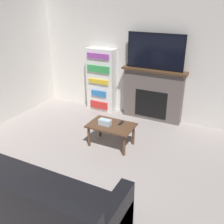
{
  "coord_description": "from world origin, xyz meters",
  "views": [
    {
      "loc": [
        1.92,
        -1.06,
        2.55
      ],
      "look_at": [
        0.1,
        2.57,
        0.74
      ],
      "focal_mm": 42.0,
      "sensor_mm": 36.0,
      "label": 1
    }
  ],
  "objects": [
    {
      "name": "remote_control",
      "position": [
        0.16,
        2.82,
        0.43
      ],
      "size": [
        0.04,
        0.15,
        0.02
      ],
      "color": "black",
      "rests_on": "coffee_table"
    },
    {
      "name": "couch",
      "position": [
        -0.12,
        0.63,
        0.3
      ],
      "size": [
        2.45,
        0.86,
        0.88
      ],
      "color": "black",
      "rests_on": "ground_plane"
    },
    {
      "name": "bookshelf",
      "position": [
        -0.96,
        4.12,
        0.73
      ],
      "size": [
        0.68,
        0.29,
        1.47
      ],
      "color": "white",
      "rests_on": "ground_plane"
    },
    {
      "name": "tissue_box",
      "position": [
        -0.08,
        2.65,
        0.47
      ],
      "size": [
        0.22,
        0.12,
        0.1
      ],
      "color": "silver",
      "rests_on": "coffee_table"
    },
    {
      "name": "tv",
      "position": [
        0.31,
        4.12,
        1.5
      ],
      "size": [
        1.2,
        0.03,
        0.74
      ],
      "color": "black",
      "rests_on": "fireplace"
    },
    {
      "name": "fireplace",
      "position": [
        0.31,
        4.14,
        0.57
      ],
      "size": [
        1.39,
        0.28,
        1.14
      ],
      "color": "#605651",
      "rests_on": "ground_plane"
    },
    {
      "name": "coffee_table",
      "position": [
        0.02,
        2.7,
        0.36
      ],
      "size": [
        0.82,
        0.54,
        0.42
      ],
      "color": "brown",
      "rests_on": "ground_plane"
    },
    {
      "name": "wall_back",
      "position": [
        0.0,
        4.28,
        1.35
      ],
      "size": [
        6.01,
        0.06,
        2.7
      ],
      "color": "silver",
      "rests_on": "ground_plane"
    }
  ]
}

